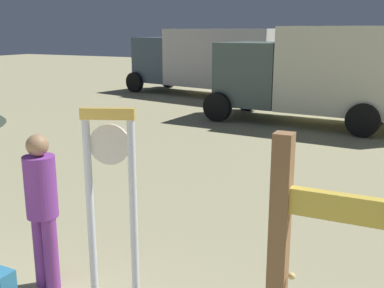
% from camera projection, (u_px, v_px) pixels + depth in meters
% --- Properties ---
extents(standing_clock, '(0.48, 0.26, 2.12)m').
position_uv_depth(standing_clock, '(111.00, 197.00, 4.25)').
color(standing_clock, white).
rests_on(standing_clock, ground_plane).
extents(arrow_sign, '(0.93, 0.26, 2.27)m').
position_uv_depth(arrow_sign, '(333.00, 283.00, 2.44)').
color(arrow_sign, '#946944').
rests_on(arrow_sign, ground_plane).
extents(person_near_clock, '(0.33, 0.33, 1.74)m').
position_uv_depth(person_near_clock, '(42.00, 205.00, 4.94)').
color(person_near_clock, '#81388F').
rests_on(person_near_clock, ground_plane).
extents(box_truck_near, '(6.52, 2.85, 2.89)m').
position_uv_depth(box_truck_near, '(326.00, 72.00, 13.71)').
color(box_truck_near, silver).
rests_on(box_truck_near, ground_plane).
extents(box_truck_far, '(7.55, 3.77, 2.83)m').
position_uv_depth(box_truck_far, '(210.00, 59.00, 19.93)').
color(box_truck_far, silver).
rests_on(box_truck_far, ground_plane).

